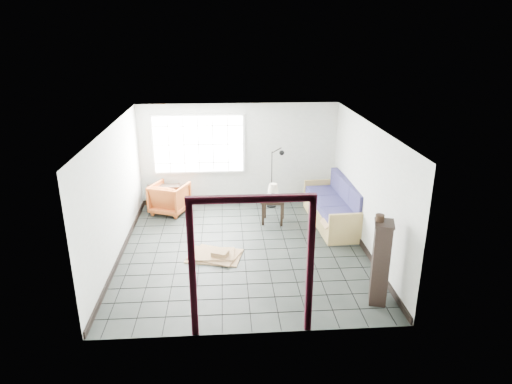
{
  "coord_description": "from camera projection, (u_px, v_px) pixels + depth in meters",
  "views": [
    {
      "loc": [
        -0.34,
        -8.49,
        4.34
      ],
      "look_at": [
        0.27,
        0.3,
        1.16
      ],
      "focal_mm": 32.0,
      "sensor_mm": 36.0,
      "label": 1
    }
  ],
  "objects": [
    {
      "name": "futon_sofa",
      "position": [
        336.0,
        208.0,
        10.64
      ],
      "size": [
        1.01,
        2.38,
        1.03
      ],
      "rotation": [
        0.0,
        0.0,
        0.06
      ],
      "color": "olive",
      "rests_on": "ground"
    },
    {
      "name": "ground",
      "position": [
        244.0,
        250.0,
        9.46
      ],
      "size": [
        5.5,
        5.5,
        0.0
      ],
      "primitive_type": "plane",
      "color": "black",
      "rests_on": "ground"
    },
    {
      "name": "cardboard_pile",
      "position": [
        215.0,
        255.0,
        9.16
      ],
      "size": [
        1.19,
        1.0,
        0.15
      ],
      "rotation": [
        0.0,
        0.0,
        -0.28
      ],
      "color": "olive",
      "rests_on": "ground"
    },
    {
      "name": "tall_shelf",
      "position": [
        381.0,
        262.0,
        7.44
      ],
      "size": [
        0.4,
        0.46,
        1.44
      ],
      "rotation": [
        0.0,
        0.0,
        -0.28
      ],
      "color": "black",
      "rests_on": "ground"
    },
    {
      "name": "projector",
      "position": [
        273.0,
        196.0,
        10.59
      ],
      "size": [
        0.36,
        0.32,
        0.1
      ],
      "rotation": [
        0.0,
        0.0,
        -0.38
      ],
      "color": "silver",
      "rests_on": "side_table"
    },
    {
      "name": "console_shelf",
      "position": [
        164.0,
        197.0,
        11.48
      ],
      "size": [
        0.83,
        0.37,
        0.63
      ],
      "rotation": [
        0.0,
        0.0,
        0.07
      ],
      "color": "black",
      "rests_on": "ground"
    },
    {
      "name": "floor_lamp",
      "position": [
        276.0,
        176.0,
        11.47
      ],
      "size": [
        0.46,
        0.29,
        1.56
      ],
      "rotation": [
        0.0,
        0.0,
        0.22
      ],
      "color": "black",
      "rests_on": "ground"
    },
    {
      "name": "room_shell",
      "position": [
        243.0,
        172.0,
        8.92
      ],
      "size": [
        5.02,
        5.52,
        2.61
      ],
      "color": "beige",
      "rests_on": "ground"
    },
    {
      "name": "side_table",
      "position": [
        273.0,
        202.0,
        10.66
      ],
      "size": [
        0.64,
        0.64,
        0.6
      ],
      "rotation": [
        0.0,
        0.0,
        -0.2
      ],
      "color": "black",
      "rests_on": "ground"
    },
    {
      "name": "pot",
      "position": [
        380.0,
        218.0,
        7.24
      ],
      "size": [
        0.15,
        0.15,
        0.11
      ],
      "rotation": [
        0.0,
        0.0,
        -0.09
      ],
      "color": "black",
      "rests_on": "tall_shelf"
    },
    {
      "name": "table_lamp",
      "position": [
        273.0,
        189.0,
        10.47
      ],
      "size": [
        0.29,
        0.29,
        0.38
      ],
      "rotation": [
        0.0,
        0.0,
        -0.19
      ],
      "color": "black",
      "rests_on": "side_table"
    },
    {
      "name": "open_box",
      "position": [
        342.0,
        232.0,
        9.86
      ],
      "size": [
        0.95,
        0.51,
        0.52
      ],
      "rotation": [
        0.0,
        0.0,
        0.07
      ],
      "color": "olive",
      "rests_on": "ground"
    },
    {
      "name": "window_panel",
      "position": [
        199.0,
        144.0,
        11.38
      ],
      "size": [
        2.32,
        0.08,
        1.52
      ],
      "color": "silver",
      "rests_on": "ground"
    },
    {
      "name": "armchair",
      "position": [
        170.0,
        197.0,
        11.25
      ],
      "size": [
        1.03,
        1.0,
        0.83
      ],
      "primitive_type": "imported",
      "rotation": [
        0.0,
        0.0,
        2.75
      ],
      "color": "#974016",
      "rests_on": "ground"
    },
    {
      "name": "doorway_trim",
      "position": [
        252.0,
        249.0,
        6.46
      ],
      "size": [
        1.8,
        0.08,
        2.2
      ],
      "color": "#3C0D1A",
      "rests_on": "ground"
    }
  ]
}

